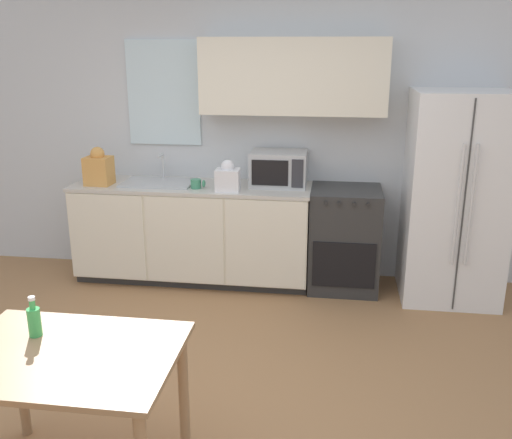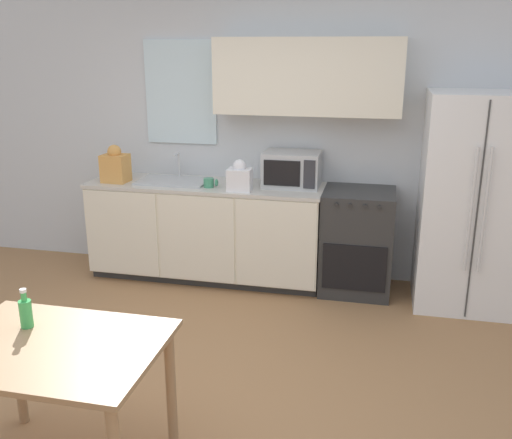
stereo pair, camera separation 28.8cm
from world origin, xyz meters
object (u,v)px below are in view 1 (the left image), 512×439
(coffee_mug, at_px, (197,184))
(drink_bottle, at_px, (34,320))
(refrigerator, at_px, (455,198))
(microwave, at_px, (279,169))
(dining_table, at_px, (68,374))
(oven_range, at_px, (344,239))

(coffee_mug, bearing_deg, drink_bottle, -95.71)
(refrigerator, relative_size, microwave, 3.59)
(coffee_mug, xyz_separation_m, drink_bottle, (-0.24, -2.42, -0.13))
(refrigerator, bearing_deg, coffee_mug, -178.09)
(microwave, distance_m, coffee_mug, 0.75)
(microwave, height_order, dining_table, microwave)
(refrigerator, bearing_deg, microwave, 174.89)
(coffee_mug, relative_size, dining_table, 0.12)
(coffee_mug, xyz_separation_m, dining_table, (-0.02, -2.56, -0.33))
(refrigerator, distance_m, microwave, 1.54)
(coffee_mug, height_order, drink_bottle, coffee_mug)
(dining_table, xyz_separation_m, drink_bottle, (-0.22, 0.14, 0.20))
(microwave, bearing_deg, oven_range, -7.09)
(oven_range, bearing_deg, refrigerator, -3.78)
(microwave, xyz_separation_m, coffee_mug, (-0.71, -0.21, -0.11))
(oven_range, xyz_separation_m, dining_table, (-1.34, -2.70, 0.18))
(oven_range, relative_size, dining_table, 0.87)
(refrigerator, height_order, coffee_mug, refrigerator)
(oven_range, xyz_separation_m, refrigerator, (0.91, -0.06, 0.43))
(drink_bottle, bearing_deg, dining_table, -31.85)
(oven_range, bearing_deg, drink_bottle, -121.40)
(refrigerator, bearing_deg, dining_table, -130.49)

